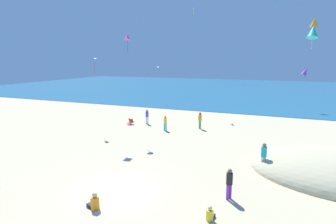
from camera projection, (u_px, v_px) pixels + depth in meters
The scene contains 17 objects.
ground_plane at pixel (180, 139), 22.80m from camera, with size 120.00×120.00×0.00m, color #C6B58C.
ocean_water at pixel (241, 89), 61.72m from camera, with size 120.00×60.00×0.05m, color #236084.
beach_chair_near_camera at pixel (130, 122), 27.86m from camera, with size 0.58×0.66×0.60m.
person_0 at pixel (200, 119), 25.95m from camera, with size 0.46×0.46×1.63m.
person_1 at pixel (165, 122), 25.32m from camera, with size 0.29×0.29×1.41m.
person_3 at pixel (210, 215), 11.19m from camera, with size 0.36×0.56×0.65m.
person_5 at pixel (94, 203), 12.03m from camera, with size 0.70×0.49×0.81m.
person_6 at pixel (229, 182), 12.74m from camera, with size 0.43×0.43×1.55m.
person_7 at pixel (147, 116), 27.92m from camera, with size 0.34×0.34×1.53m.
person_8 at pixel (264, 155), 16.17m from camera, with size 0.48×0.48×1.69m.
kite_teal at pixel (313, 32), 20.33m from camera, with size 1.00×1.20×1.92m.
kite_blue at pixel (94, 59), 24.91m from camera, with size 0.59×0.61×1.60m.
kite_purple at pixel (305, 71), 34.71m from camera, with size 1.01×0.78×1.29m.
kite_orange at pixel (314, 22), 22.17m from camera, with size 0.80×0.88×1.76m.
kite_magenta at pixel (127, 37), 23.12m from camera, with size 0.53×0.66×1.72m.
kite_lime at pixel (194, 11), 33.59m from camera, with size 0.26×0.84×1.32m.
kite_white at pixel (158, 67), 41.85m from camera, with size 0.56×0.50×0.82m.
Camera 1 is at (7.17, -10.78, 6.57)m, focal length 28.73 mm.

